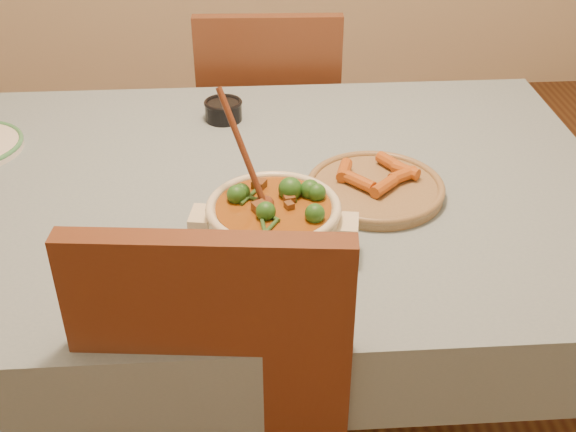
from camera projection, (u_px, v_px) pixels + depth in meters
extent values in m
plane|color=#432213|center=(247.00, 416.00, 2.01)|extent=(4.50, 4.50, 0.00)
cube|color=brown|center=(237.00, 196.00, 1.61)|extent=(1.60, 1.00, 0.05)
cube|color=gray|center=(237.00, 185.00, 1.60)|extent=(1.68, 1.08, 0.01)
cylinder|color=brown|center=(478.00, 217.00, 2.22)|extent=(0.07, 0.07, 0.70)
cylinder|color=beige|center=(274.00, 229.00, 1.37)|extent=(0.28, 0.28, 0.10)
torus|color=beige|center=(274.00, 207.00, 1.34)|extent=(0.25, 0.25, 0.02)
cube|color=beige|center=(348.00, 227.00, 1.35)|extent=(0.05, 0.07, 0.02)
cube|color=beige|center=(201.00, 218.00, 1.37)|extent=(0.05, 0.07, 0.02)
cylinder|color=#965315|center=(274.00, 210.00, 1.34)|extent=(0.22, 0.22, 0.02)
cylinder|color=black|center=(223.00, 111.00, 1.86)|extent=(0.10, 0.10, 0.05)
torus|color=black|center=(223.00, 103.00, 1.84)|extent=(0.10, 0.10, 0.01)
cylinder|color=black|center=(223.00, 106.00, 1.85)|extent=(0.08, 0.08, 0.01)
cylinder|color=#9A7F55|center=(375.00, 190.00, 1.56)|extent=(0.32, 0.32, 0.02)
torus|color=#9A7F55|center=(375.00, 186.00, 1.55)|extent=(0.30, 0.30, 0.02)
cube|color=brown|center=(270.00, 131.00, 2.46)|extent=(0.45, 0.45, 0.04)
cube|color=brown|center=(269.00, 91.00, 2.17)|extent=(0.43, 0.06, 0.46)
cylinder|color=brown|center=(319.00, 163.00, 2.75)|extent=(0.04, 0.04, 0.46)
cylinder|color=brown|center=(222.00, 164.00, 2.74)|extent=(0.04, 0.04, 0.46)
cylinder|color=brown|center=(325.00, 216.00, 2.44)|extent=(0.04, 0.04, 0.46)
cylinder|color=brown|center=(216.00, 218.00, 2.43)|extent=(0.04, 0.04, 0.46)
cube|color=brown|center=(213.00, 358.00, 1.19)|extent=(0.46, 0.09, 0.49)
cylinder|color=brown|center=(559.00, 308.00, 2.09)|extent=(0.04, 0.04, 0.40)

